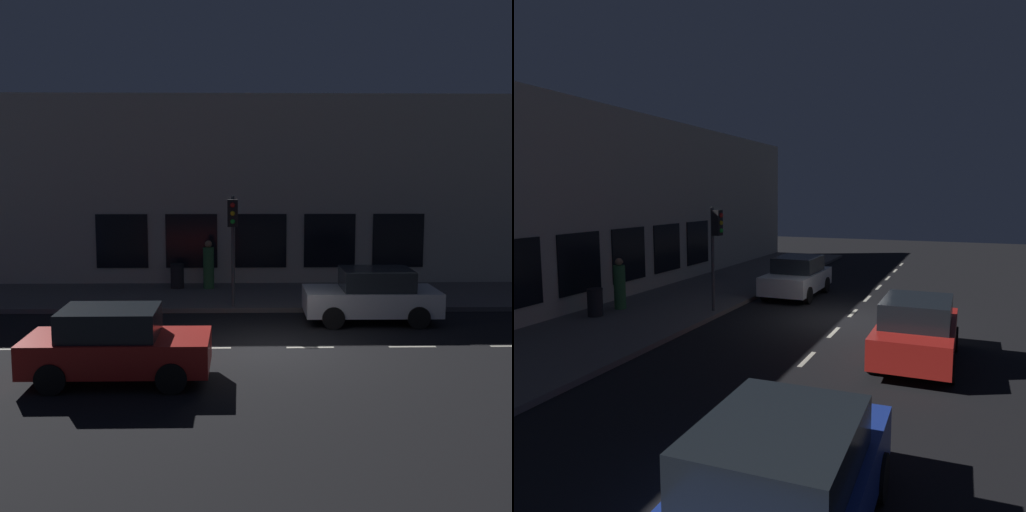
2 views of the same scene
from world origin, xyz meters
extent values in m
plane|color=black|center=(0.00, 0.00, 0.00)|extent=(60.00, 60.00, 0.00)
cube|color=#5B5654|center=(6.25, 0.00, 0.07)|extent=(4.50, 32.00, 0.15)
cube|color=beige|center=(8.80, 0.00, 3.61)|extent=(0.60, 32.00, 7.21)
cube|color=black|center=(8.47, -5.21, 1.76)|extent=(0.04, 1.94, 2.03)
cube|color=black|center=(8.47, -2.60, 1.76)|extent=(0.04, 1.94, 2.03)
cube|color=black|center=(8.47, 0.00, 1.76)|extent=(0.04, 1.94, 2.03)
cube|color=black|center=(8.47, 2.60, 1.76)|extent=(0.04, 1.94, 2.03)
cube|color=black|center=(8.47, 5.21, 1.76)|extent=(0.04, 1.94, 2.03)
cube|color=beige|center=(0.00, -14.00, 0.00)|extent=(0.12, 1.20, 0.01)
cube|color=beige|center=(0.00, -11.40, 0.00)|extent=(0.12, 1.20, 0.01)
cube|color=beige|center=(0.00, -8.80, 0.00)|extent=(0.12, 1.20, 0.01)
cube|color=beige|center=(0.00, -6.20, 0.00)|extent=(0.12, 1.20, 0.01)
cube|color=beige|center=(0.00, -3.60, 0.00)|extent=(0.12, 1.20, 0.01)
cube|color=beige|center=(0.00, -1.00, 0.00)|extent=(0.12, 1.20, 0.01)
cube|color=beige|center=(0.00, 1.60, 0.00)|extent=(0.12, 1.20, 0.01)
cube|color=beige|center=(0.00, 4.20, 0.00)|extent=(0.12, 1.20, 0.01)
cube|color=beige|center=(0.00, 6.80, 0.00)|extent=(0.12, 1.20, 0.01)
cube|color=beige|center=(0.00, 9.40, 0.00)|extent=(0.12, 1.20, 0.01)
cylinder|color=#424244|center=(4.32, 1.00, 1.89)|extent=(0.11, 0.11, 3.48)
cube|color=black|center=(4.14, 1.00, 3.11)|extent=(0.26, 0.32, 0.84)
sphere|color=red|center=(4.00, 1.00, 3.37)|extent=(0.15, 0.15, 0.15)
sphere|color=gold|center=(4.00, 1.00, 3.11)|extent=(0.15, 0.15, 0.15)
sphere|color=green|center=(4.00, 1.00, 2.86)|extent=(0.15, 0.15, 0.15)
cube|color=red|center=(-2.50, 3.35, 0.63)|extent=(1.76, 3.89, 0.70)
cube|color=black|center=(-2.50, 3.51, 1.28)|extent=(1.55, 2.02, 0.60)
cylinder|color=black|center=(-1.69, 2.15, 0.32)|extent=(0.22, 0.64, 0.64)
cylinder|color=black|center=(-3.32, 2.15, 0.32)|extent=(0.22, 0.64, 0.64)
cylinder|color=black|center=(-1.69, 4.56, 0.32)|extent=(0.22, 0.64, 0.64)
cylinder|color=black|center=(-3.32, 4.56, 0.32)|extent=(0.22, 0.64, 0.64)
cube|color=silver|center=(2.74, -3.05, 0.63)|extent=(1.85, 3.90, 0.70)
cube|color=black|center=(2.73, -3.21, 1.28)|extent=(1.62, 2.03, 0.60)
cylinder|color=black|center=(1.89, -1.84, 0.32)|extent=(0.22, 0.64, 0.64)
cylinder|color=black|center=(3.60, -1.85, 0.32)|extent=(0.22, 0.64, 0.64)
cylinder|color=black|center=(1.87, -4.25, 0.32)|extent=(0.22, 0.64, 0.64)
cylinder|color=black|center=(3.58, -4.26, 0.32)|extent=(0.22, 0.64, 0.64)
cube|color=#1E389E|center=(-1.74, 10.58, 0.63)|extent=(1.93, 4.13, 0.70)
cube|color=black|center=(-1.74, 10.75, 1.28)|extent=(1.68, 2.16, 0.60)
cylinder|color=black|center=(-0.85, 9.32, 0.32)|extent=(0.23, 0.64, 0.64)
cylinder|color=black|center=(-2.60, 9.29, 0.32)|extent=(0.23, 0.64, 0.64)
cylinder|color=#336B38|center=(7.43, 1.92, 0.90)|extent=(0.44, 0.44, 1.49)
sphere|color=#936B4C|center=(7.43, 1.92, 1.77)|extent=(0.25, 0.25, 0.25)
cube|color=#936B4C|center=(7.31, 1.90, 1.77)|extent=(0.06, 0.08, 0.07)
cylinder|color=black|center=(7.50, 3.06, 0.57)|extent=(0.48, 0.48, 0.83)
cylinder|color=black|center=(7.50, 3.06, 1.01)|extent=(0.50, 0.50, 0.06)
camera|label=1|loc=(-16.06, 0.74, 4.52)|focal=46.03mm
camera|label=2|loc=(-3.56, 15.57, 4.02)|focal=34.99mm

